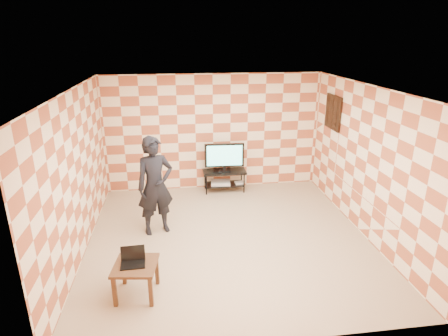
{
  "coord_description": "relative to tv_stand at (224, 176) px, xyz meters",
  "views": [
    {
      "loc": [
        -0.88,
        -5.93,
        3.52
      ],
      "look_at": [
        0.0,
        0.6,
        1.15
      ],
      "focal_mm": 30.0,
      "sensor_mm": 36.0,
      "label": 1
    }
  ],
  "objects": [
    {
      "name": "tv",
      "position": [
        0.0,
        -0.0,
        0.5
      ],
      "size": [
        0.91,
        0.18,
        0.66
      ],
      "color": "black",
      "rests_on": "tv_stand"
    },
    {
      "name": "side_table",
      "position": [
        -1.74,
        -3.57,
        0.05
      ],
      "size": [
        0.66,
        0.66,
        0.5
      ],
      "color": "#3E2112",
      "rests_on": "floor"
    },
    {
      "name": "floor",
      "position": [
        -0.22,
        -2.2,
        -0.37
      ],
      "size": [
        5.0,
        5.0,
        0.0
      ],
      "primitive_type": "plane",
      "color": "tan",
      "rests_on": "ground"
    },
    {
      "name": "game_console",
      "position": [
        0.35,
        -0.03,
        -0.17
      ],
      "size": [
        0.22,
        0.17,
        0.05
      ],
      "primitive_type": "cube",
      "rotation": [
        0.0,
        0.0,
        0.11
      ],
      "color": "silver",
      "rests_on": "tv_stand"
    },
    {
      "name": "wall_right",
      "position": [
        2.28,
        -2.2,
        0.98
      ],
      "size": [
        0.02,
        5.0,
        2.7
      ],
      "primitive_type": "cube",
      "color": "#FCE3B9",
      "rests_on": "ground"
    },
    {
      "name": "tv_stand",
      "position": [
        0.0,
        0.0,
        0.0
      ],
      "size": [
        1.0,
        0.45,
        0.5
      ],
      "color": "black",
      "rests_on": "floor"
    },
    {
      "name": "wall_art",
      "position": [
        2.25,
        -0.65,
        1.58
      ],
      "size": [
        0.04,
        0.72,
        0.72
      ],
      "color": "black",
      "rests_on": "wall_right"
    },
    {
      "name": "wall_back",
      "position": [
        -0.22,
        0.3,
        0.98
      ],
      "size": [
        5.0,
        0.02,
        2.7
      ],
      "primitive_type": "cube",
      "color": "#FCE3B9",
      "rests_on": "ground"
    },
    {
      "name": "dvd_player",
      "position": [
        -0.09,
        -0.0,
        -0.16
      ],
      "size": [
        0.47,
        0.36,
        0.07
      ],
      "primitive_type": "cube",
      "rotation": [
        0.0,
        0.0,
        -0.1
      ],
      "color": "silver",
      "rests_on": "tv_stand"
    },
    {
      "name": "wall_front",
      "position": [
        -0.22,
        -4.7,
        0.98
      ],
      "size": [
        5.0,
        0.02,
        2.7
      ],
      "primitive_type": "cube",
      "color": "#FCE3B9",
      "rests_on": "ground"
    },
    {
      "name": "person",
      "position": [
        -1.5,
        -1.76,
        0.56
      ],
      "size": [
        0.78,
        0.63,
        1.84
      ],
      "primitive_type": "imported",
      "rotation": [
        0.0,
        0.0,
        0.32
      ],
      "color": "black",
      "rests_on": "floor"
    },
    {
      "name": "wall_left",
      "position": [
        -2.72,
        -2.2,
        0.98
      ],
      "size": [
        0.02,
        5.0,
        2.7
      ],
      "primitive_type": "cube",
      "color": "#FCE3B9",
      "rests_on": "ground"
    },
    {
      "name": "ceiling",
      "position": [
        -0.22,
        -2.2,
        2.33
      ],
      "size": [
        5.0,
        5.0,
        0.02
      ],
      "primitive_type": "cube",
      "color": "white",
      "rests_on": "wall_back"
    },
    {
      "name": "laptop",
      "position": [
        -1.77,
        -3.54,
        0.18
      ],
      "size": [
        0.34,
        0.28,
        0.22
      ],
      "color": "black",
      "rests_on": "side_table"
    }
  ]
}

